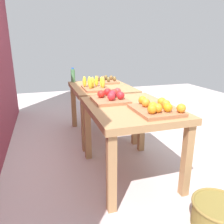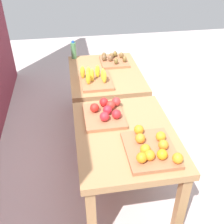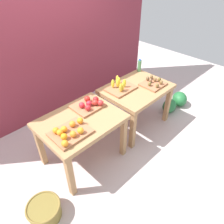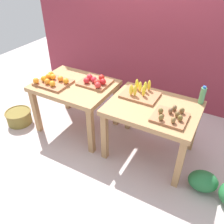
{
  "view_description": "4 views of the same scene",
  "coord_description": "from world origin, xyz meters",
  "views": [
    {
      "loc": [
        -2.45,
        0.79,
        1.3
      ],
      "look_at": [
        -0.04,
        0.02,
        0.52
      ],
      "focal_mm": 35.51,
      "sensor_mm": 36.0,
      "label": 1
    },
    {
      "loc": [
        -2.23,
        0.39,
        2.09
      ],
      "look_at": [
        -0.01,
        0.02,
        0.57
      ],
      "focal_mm": 43.76,
      "sensor_mm": 36.0,
      "label": 2
    },
    {
      "loc": [
        -1.71,
        -1.72,
        2.42
      ],
      "look_at": [
        0.01,
        -0.0,
        0.55
      ],
      "focal_mm": 33.41,
      "sensor_mm": 36.0,
      "label": 3
    },
    {
      "loc": [
        1.21,
        -2.18,
        2.22
      ],
      "look_at": [
        0.04,
        -0.04,
        0.5
      ],
      "focal_mm": 37.33,
      "sensor_mm": 36.0,
      "label": 4
    }
  ],
  "objects": [
    {
      "name": "orange_bin",
      "position": [
        -0.81,
        -0.13,
        0.77
      ],
      "size": [
        0.45,
        0.37,
        0.11
      ],
      "color": "#A46845",
      "rests_on": "display_table_left"
    },
    {
      "name": "kiwi_bin",
      "position": [
        0.8,
        -0.14,
        0.76
      ],
      "size": [
        0.36,
        0.32,
        0.1
      ],
      "color": "#A46845",
      "rests_on": "display_table_right"
    },
    {
      "name": "display_table_left",
      "position": [
        -0.56,
        0.0,
        0.63
      ],
      "size": [
        1.04,
        0.8,
        0.73
      ],
      "color": "#A47A4E",
      "rests_on": "ground_plane"
    },
    {
      "name": "display_table_right",
      "position": [
        0.56,
        0.0,
        0.63
      ],
      "size": [
        1.04,
        0.8,
        0.73
      ],
      "color": "#A47A4E",
      "rests_on": "ground_plane"
    },
    {
      "name": "banana_crate",
      "position": [
        0.33,
        0.14,
        0.78
      ],
      "size": [
        0.44,
        0.33,
        0.17
      ],
      "color": "#A46845",
      "rests_on": "display_table_right"
    },
    {
      "name": "apple_bin",
      "position": [
        -0.3,
        0.12,
        0.77
      ],
      "size": [
        0.4,
        0.35,
        0.11
      ],
      "color": "#A46845",
      "rests_on": "display_table_left"
    },
    {
      "name": "water_bottle",
      "position": [
        1.02,
        0.33,
        0.84
      ],
      "size": [
        0.06,
        0.06,
        0.22
      ],
      "color": "#4C8C59",
      "rests_on": "display_table_right"
    },
    {
      "name": "ground_plane",
      "position": [
        0.0,
        0.0,
        0.0
      ],
      "size": [
        8.0,
        8.0,
        0.0
      ],
      "primitive_type": "plane",
      "color": "#C1B0AE"
    },
    {
      "name": "watermelon_pile",
      "position": [
        1.47,
        -0.26,
        0.13
      ],
      "size": [
        0.71,
        0.42,
        0.27
      ],
      "color": "#246C37",
      "rests_on": "ground_plane"
    }
  ]
}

